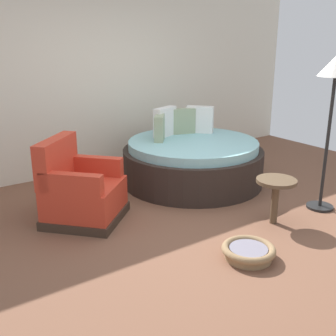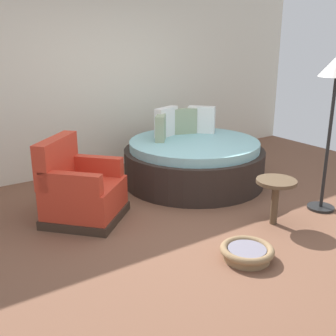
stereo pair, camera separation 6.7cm
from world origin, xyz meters
name	(u,v)px [view 1 (the left image)]	position (x,y,z in m)	size (l,w,h in m)	color
ground_plane	(190,221)	(0.00, 0.00, -0.01)	(8.00, 8.00, 0.02)	brown
back_wall	(91,78)	(0.00, 2.43, 1.40)	(8.00, 0.12, 2.81)	silver
round_daybed	(192,161)	(0.84, 1.02, 0.31)	(1.98, 1.98, 1.03)	#2D231E
red_armchair	(80,192)	(-0.99, 0.74, 0.33)	(1.13, 1.13, 0.94)	#38281E
pet_basket	(248,251)	(-0.07, -0.99, 0.07)	(0.51, 0.51, 0.13)	#8E704C
side_table	(276,187)	(0.73, -0.59, 0.43)	(0.44, 0.44, 0.52)	brown
floor_lamp	(335,81)	(1.53, -0.63, 1.53)	(0.40, 0.40, 1.82)	black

